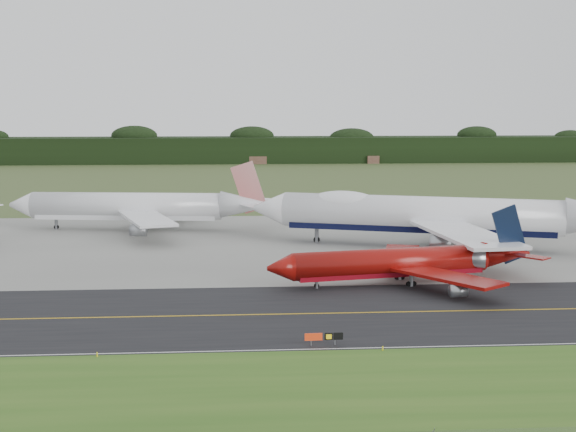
{
  "coord_description": "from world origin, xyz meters",
  "views": [
    {
      "loc": [
        -9.5,
        -106.66,
        27.48
      ],
      "look_at": [
        -0.46,
        22.0,
        9.45
      ],
      "focal_mm": 50.0,
      "sensor_mm": 36.0,
      "label": 1
    }
  ],
  "objects_px": {
    "jet_star_tail": "(140,207)",
    "jet_ba_747": "(433,215)",
    "jet_red_737": "(405,262)",
    "taxiway_sign": "(324,337)"
  },
  "relations": [
    {
      "from": "jet_ba_747",
      "to": "jet_star_tail",
      "type": "xyz_separation_m",
      "value": [
        -58.61,
        26.06,
        -1.24
      ]
    },
    {
      "from": "jet_ba_747",
      "to": "taxiway_sign",
      "type": "xyz_separation_m",
      "value": [
        -28.2,
        -61.33,
        -5.32
      ]
    },
    {
      "from": "jet_star_tail",
      "to": "taxiway_sign",
      "type": "height_order",
      "value": "jet_star_tail"
    },
    {
      "from": "jet_red_737",
      "to": "taxiway_sign",
      "type": "xyz_separation_m",
      "value": [
        -16.25,
        -31.38,
        -2.2
      ]
    },
    {
      "from": "taxiway_sign",
      "to": "jet_ba_747",
      "type": "bearing_deg",
      "value": 65.31
    },
    {
      "from": "jet_red_737",
      "to": "jet_star_tail",
      "type": "distance_m",
      "value": 72.92
    },
    {
      "from": "jet_red_737",
      "to": "taxiway_sign",
      "type": "height_order",
      "value": "jet_red_737"
    },
    {
      "from": "jet_red_737",
      "to": "taxiway_sign",
      "type": "relative_size",
      "value": 9.75
    },
    {
      "from": "jet_star_tail",
      "to": "jet_ba_747",
      "type": "bearing_deg",
      "value": -23.97
    },
    {
      "from": "jet_ba_747",
      "to": "taxiway_sign",
      "type": "distance_m",
      "value": 67.72
    }
  ]
}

